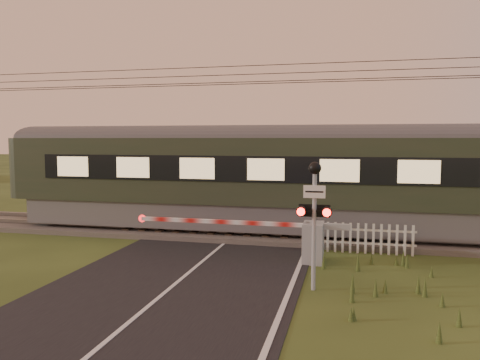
# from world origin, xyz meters

# --- Properties ---
(ground) EXTENTS (160.00, 160.00, 0.00)m
(ground) POSITION_xyz_m (0.00, 0.00, 0.00)
(ground) COLOR #2D3B16
(ground) RESTS_ON ground
(road) EXTENTS (6.00, 140.00, 0.03)m
(road) POSITION_xyz_m (0.02, -0.23, 0.01)
(road) COLOR black
(road) RESTS_ON ground
(track_bed) EXTENTS (140.00, 3.40, 0.39)m
(track_bed) POSITION_xyz_m (0.00, 6.50, 0.07)
(track_bed) COLOR #47423D
(track_bed) RESTS_ON ground
(overhead_wires) EXTENTS (120.00, 0.62, 0.62)m
(overhead_wires) POSITION_xyz_m (0.00, 6.50, 5.72)
(overhead_wires) COLOR black
(overhead_wires) RESTS_ON ground
(boom_gate) EXTENTS (6.41, 0.88, 1.17)m
(boom_gate) POSITION_xyz_m (2.81, 3.24, 0.63)
(boom_gate) COLOR gray
(boom_gate) RESTS_ON ground
(crossing_signal) EXTENTS (0.76, 0.34, 3.00)m
(crossing_signal) POSITION_xyz_m (3.28, 0.75, 2.06)
(crossing_signal) COLOR gray
(crossing_signal) RESTS_ON ground
(picket_fence) EXTENTS (3.20, 0.08, 0.93)m
(picket_fence) POSITION_xyz_m (4.45, 4.60, 0.47)
(picket_fence) COLOR silver
(picket_fence) RESTS_ON ground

